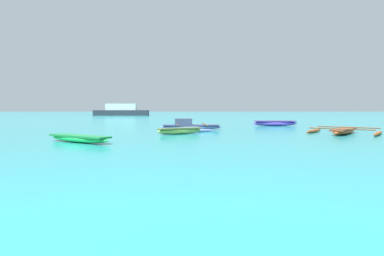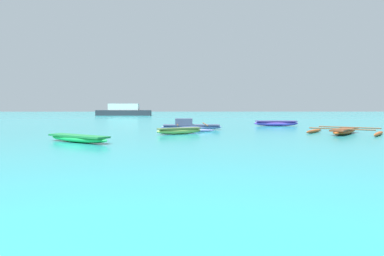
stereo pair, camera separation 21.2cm
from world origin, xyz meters
TOP-DOWN VIEW (x-y plane):
  - moored_boat_0 at (1.61, 21.47)m, footprint 4.11×4.29m
  - moored_boat_1 at (10.36, 17.84)m, footprint 4.59×4.45m
  - moored_boat_2 at (8.61, 26.12)m, footprint 3.56×1.00m
  - moored_boat_3 at (0.96, 17.85)m, footprint 2.71×1.76m
  - moored_boat_4 at (-3.33, 13.45)m, footprint 3.37×2.68m
  - distant_ferry at (-10.27, 61.94)m, footprint 9.97×2.19m

SIDE VIEW (x-z plane):
  - moored_boat_1 at x=10.36m, z-range -0.01..0.35m
  - moored_boat_4 at x=-3.33m, z-range 0.02..0.34m
  - moored_boat_3 at x=0.96m, z-range 0.02..0.38m
  - moored_boat_2 at x=8.61m, z-range 0.02..0.46m
  - moored_boat_0 at x=1.61m, z-range -0.13..0.64m
  - distant_ferry at x=-10.27m, z-range -0.20..1.99m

